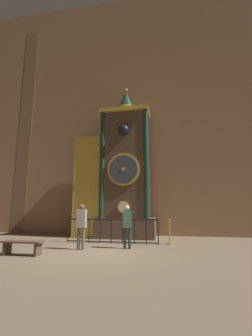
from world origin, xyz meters
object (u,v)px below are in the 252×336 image
clock_tower (117,174)px  stanchion_post (170,236)px  visitor_bench (23,245)px  visitor_near (81,222)px  visitor_far (127,223)px

clock_tower → stanchion_post: bearing=-32.7°
clock_tower → visitor_bench: 6.04m
visitor_near → visitor_far: (1.64, 0.51, -0.03)m
clock_tower → visitor_near: 4.32m
visitor_near → visitor_far: 1.72m
visitor_near → visitor_far: visitor_near is taller
visitor_near → clock_tower: bearing=78.3°
visitor_far → visitor_near: bearing=-173.5°
clock_tower → stanchion_post: (2.70, -1.73, -2.97)m
visitor_far → visitor_bench: (-3.13, -1.75, -0.63)m
visitor_near → visitor_far: size_ratio=1.03×
visitor_near → visitor_far: bearing=13.7°
visitor_near → visitor_bench: bearing=-143.6°
visitor_bench → stanchion_post: bearing=33.5°
clock_tower → stanchion_post: clock_tower is taller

